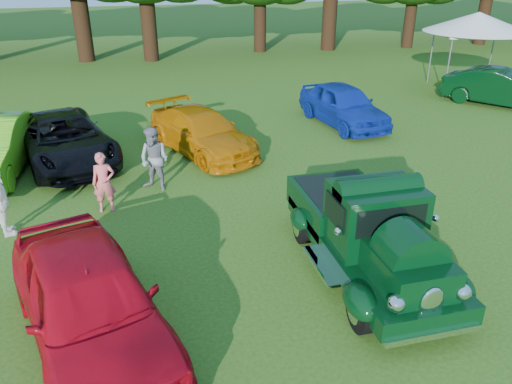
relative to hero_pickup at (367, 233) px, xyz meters
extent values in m
plane|color=#275313|center=(-1.53, -0.47, -0.82)|extent=(120.00, 120.00, 0.00)
cylinder|color=black|center=(-0.85, -1.62, -0.44)|extent=(0.22, 0.75, 0.75)
cylinder|color=black|center=(0.85, -1.62, -0.44)|extent=(0.22, 0.75, 0.75)
cylinder|color=black|center=(-0.85, 1.28, -0.44)|extent=(0.22, 0.75, 0.75)
cylinder|color=black|center=(0.85, 1.28, -0.44)|extent=(0.22, 0.75, 0.75)
cube|color=black|center=(0.00, -0.09, -0.29)|extent=(1.75, 4.59, 0.35)
cube|color=black|center=(0.00, -1.47, 0.12)|extent=(1.12, 1.48, 0.63)
cube|color=black|center=(0.00, -0.22, 0.46)|extent=(1.59, 1.17, 1.22)
cube|color=black|center=(0.00, -0.79, 0.68)|extent=(1.33, 0.06, 0.53)
cube|color=black|center=(0.00, 1.30, -0.01)|extent=(1.75, 2.09, 0.59)
cube|color=black|center=(0.00, 1.30, 0.28)|extent=(1.51, 1.84, 0.05)
ellipsoid|color=black|center=(-0.88, -1.62, -0.25)|extent=(0.51, 0.87, 0.51)
ellipsoid|color=black|center=(0.88, -1.62, -0.25)|extent=(0.51, 0.87, 0.51)
ellipsoid|color=black|center=(-0.91, 1.28, -0.26)|extent=(0.39, 0.73, 0.43)
ellipsoid|color=black|center=(0.91, 1.28, -0.26)|extent=(0.39, 0.73, 0.43)
ellipsoid|color=white|center=(0.00, -2.23, -0.01)|extent=(0.41, 0.13, 0.61)
sphere|color=white|center=(-0.57, -2.16, 0.05)|extent=(0.29, 0.29, 0.29)
sphere|color=white|center=(0.57, -2.16, 0.05)|extent=(0.29, 0.29, 0.29)
cube|color=white|center=(0.00, -2.39, -0.48)|extent=(1.65, 0.11, 0.11)
cube|color=white|center=(0.00, 2.36, -0.41)|extent=(1.65, 0.11, 0.11)
imported|color=#AF0716|center=(-5.10, -0.82, -0.02)|extent=(3.17, 5.06, 1.61)
imported|color=black|center=(-6.18, 7.48, -0.12)|extent=(3.75, 5.53, 1.41)
imported|color=#B96606|center=(-2.10, 7.26, -0.17)|extent=(3.45, 4.88, 1.31)
imported|color=#0E279A|center=(3.31, 8.80, -0.09)|extent=(2.31, 4.52, 1.47)
imported|color=black|center=(10.59, 9.61, -0.09)|extent=(3.95, 4.48, 1.47)
imported|color=#E25D61|center=(-4.97, 3.86, -0.08)|extent=(0.55, 0.36, 1.48)
imported|color=gray|center=(-3.71, 4.80, 0.03)|extent=(1.04, 1.01, 1.69)
imported|color=white|center=(-7.11, 3.21, -0.02)|extent=(0.65, 1.01, 1.60)
cube|color=silver|center=(10.91, 12.19, 1.72)|extent=(3.91, 3.91, 0.12)
cone|color=silver|center=(10.91, 12.19, 2.18)|extent=(5.73, 5.73, 0.83)
cylinder|color=slate|center=(9.15, 11.29, 0.42)|extent=(0.06, 0.06, 2.49)
cylinder|color=slate|center=(10.00, 13.95, 0.42)|extent=(0.06, 0.06, 2.49)
cylinder|color=slate|center=(12.67, 13.10, 0.42)|extent=(0.06, 0.06, 2.49)
cylinder|color=#311C10|center=(-6.38, 23.82, 1.50)|extent=(0.93, 0.93, 4.65)
cylinder|color=#311C10|center=(-2.68, 23.02, 1.35)|extent=(0.87, 0.87, 4.33)
cylinder|color=#311C10|center=(4.28, 24.39, 1.11)|extent=(0.77, 0.77, 3.86)
cylinder|color=#311C10|center=(8.78, 23.94, 1.49)|extent=(0.92, 0.92, 4.62)
cylinder|color=#311C10|center=(14.27, 23.45, 1.03)|extent=(0.74, 0.74, 3.71)
cylinder|color=#311C10|center=(19.87, 23.45, 1.24)|extent=(0.82, 0.82, 4.12)
camera|label=1|loc=(-4.13, -7.52, 4.83)|focal=35.00mm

